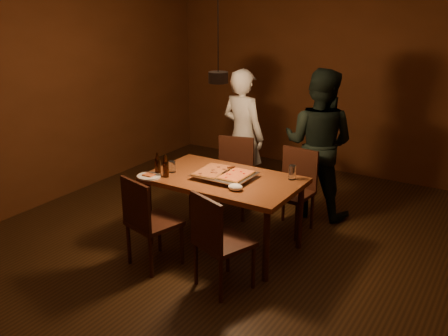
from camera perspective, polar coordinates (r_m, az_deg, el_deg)
The scene contains 19 objects.
room_shell at distance 4.64m, azimuth -0.65°, elevation 6.03°, with size 6.00×6.00×6.00m.
dining_table at distance 4.95m, azimuth 0.00°, elevation -1.90°, with size 1.50×0.90×0.75m.
chair_far_left at distance 5.83m, azimuth 1.12°, elevation -0.06°, with size 0.52×0.52×0.49m.
chair_far_right at distance 5.45m, azimuth 8.08°, elevation -1.63°, with size 0.45×0.45×0.49m.
chair_near_left at distance 4.67m, azimuth -8.88°, elevation -5.31°, with size 0.51×0.51×0.49m.
chair_near_right at distance 4.26m, azimuth -0.86°, elevation -7.55°, with size 0.54×0.54×0.49m.
pizza_tray at distance 4.89m, azimuth 0.07°, elevation -0.91°, with size 0.55×0.45×0.05m, color silver.
pizza_meat at distance 4.95m, azimuth -1.31°, elevation -0.29°, with size 0.26×0.41×0.02m, color maroon.
pizza_cheese at distance 4.83m, azimuth 1.41°, elevation -0.78°, with size 0.23×0.37×0.02m, color gold.
spatula at distance 4.89m, azimuth 0.03°, elevation -0.44°, with size 0.09×0.24×0.04m, color silver, non-canonical shape.
beer_bottle_a at distance 5.02m, azimuth -7.60°, elevation 0.51°, with size 0.06×0.06×0.22m.
beer_bottle_b at distance 4.94m, azimuth -6.68°, elevation 0.22°, with size 0.06×0.06×0.23m.
water_glass_left at distance 5.08m, azimuth -5.95°, elevation 0.13°, with size 0.07×0.07×0.11m, color silver.
water_glass_right at distance 4.89m, azimuth 7.79°, elevation -0.51°, with size 0.07×0.07×0.14m, color silver.
plate_slice at distance 4.99m, azimuth -8.57°, elevation -0.92°, with size 0.24×0.24×0.03m.
napkin at distance 4.60m, azimuth 1.31°, elevation -2.19°, with size 0.14×0.11×0.06m, color white.
diner_white at distance 6.14m, azimuth 2.17°, elevation 3.69°, with size 0.60×0.39×1.64m, color silver.
diner_dark at distance 5.78m, azimuth 10.73°, elevation 2.74°, with size 0.83×0.65×1.71m, color black.
pendant_lamp at distance 4.57m, azimuth -0.67°, elevation 10.44°, with size 0.18×0.18×1.10m.
Camera 1 is at (2.43, -3.81, 2.44)m, focal length 40.00 mm.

